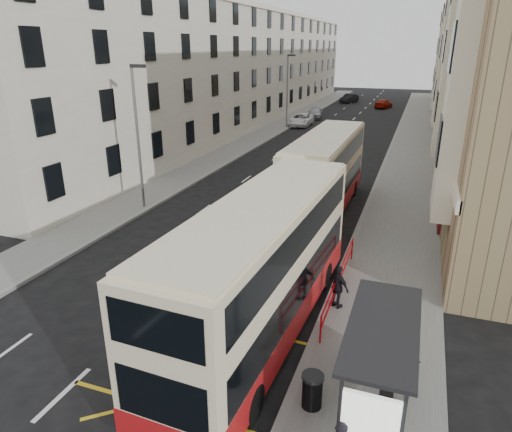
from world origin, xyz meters
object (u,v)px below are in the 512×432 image
at_px(white_van, 301,120).
at_px(pedestrian_far, 338,287).
at_px(pedestrian_mid, 406,364).
at_px(litter_bin, 312,390).
at_px(car_silver, 315,113).
at_px(street_lamp_near, 138,130).
at_px(double_decker_rear, 325,174).
at_px(car_red, 383,104).
at_px(bus_shelter, 386,361).
at_px(car_dark, 349,98).
at_px(double_decker_front, 263,268).
at_px(street_lamp_far, 288,87).

bearing_deg(white_van, pedestrian_far, -75.24).
height_order(pedestrian_mid, white_van, pedestrian_mid).
relative_size(litter_bin, pedestrian_far, 0.60).
height_order(pedestrian_far, car_silver, pedestrian_far).
relative_size(street_lamp_near, pedestrian_far, 4.85).
xyz_separation_m(double_decker_rear, car_silver, (-8.62, 35.37, -1.53)).
distance_m(street_lamp_near, double_decker_rear, 10.77).
height_order(street_lamp_near, car_red, street_lamp_near).
bearing_deg(bus_shelter, pedestrian_far, 110.94).
xyz_separation_m(street_lamp_near, car_red, (8.92, 52.68, -3.98)).
distance_m(double_decker_rear, car_dark, 55.34).
height_order(double_decker_front, car_silver, double_decker_front).
distance_m(street_lamp_far, car_dark, 28.38).
distance_m(street_lamp_far, double_decker_rear, 28.79).
bearing_deg(car_silver, car_dark, 76.82).
xyz_separation_m(street_lamp_near, litter_bin, (12.97, -12.24, -3.98)).
xyz_separation_m(street_lamp_far, pedestrian_mid, (15.20, -40.71, -3.69)).
height_order(litter_bin, car_red, car_red).
height_order(street_lamp_near, double_decker_front, street_lamp_near).
bearing_deg(car_dark, street_lamp_far, -78.76).
height_order(bus_shelter, car_silver, bus_shelter).
xyz_separation_m(street_lamp_near, pedestrian_mid, (15.20, -10.71, -3.69)).
distance_m(bus_shelter, car_red, 65.34).
relative_size(street_lamp_far, double_decker_rear, 0.71).
height_order(street_lamp_near, street_lamp_far, same).
xyz_separation_m(pedestrian_mid, car_red, (-6.28, 63.39, -0.30)).
bearing_deg(white_van, car_red, 67.71).
xyz_separation_m(pedestrian_mid, white_van, (-14.05, 42.77, -0.22)).
bearing_deg(double_decker_rear, white_van, 107.65).
bearing_deg(white_van, double_decker_rear, -74.58).
relative_size(double_decker_front, white_van, 2.27).
bearing_deg(street_lamp_near, car_silver, 87.91).
relative_size(white_van, car_dark, 1.17).
distance_m(white_van, car_dark, 25.97).
bearing_deg(street_lamp_near, car_red, 80.39).
height_order(double_decker_front, car_red, double_decker_front).
bearing_deg(car_silver, bus_shelter, -84.34).
bearing_deg(double_decker_front, pedestrian_mid, -14.25).
xyz_separation_m(bus_shelter, pedestrian_far, (-1.99, 5.21, -1.16)).
bearing_deg(litter_bin, double_decker_front, 129.25).
distance_m(street_lamp_near, car_silver, 38.71).
xyz_separation_m(pedestrian_far, car_red, (-3.78, 59.86, -0.32)).
bearing_deg(street_lamp_near, street_lamp_far, 90.00).
xyz_separation_m(street_lamp_near, white_van, (1.15, 32.06, -3.91)).
relative_size(street_lamp_near, white_van, 1.54).
bearing_deg(car_silver, double_decker_front, -88.11).
xyz_separation_m(litter_bin, car_dark, (-10.14, 70.21, 0.07)).
height_order(pedestrian_mid, car_dark, pedestrian_mid).
distance_m(double_decker_front, car_dark, 67.75).
bearing_deg(bus_shelter, white_van, 106.95).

